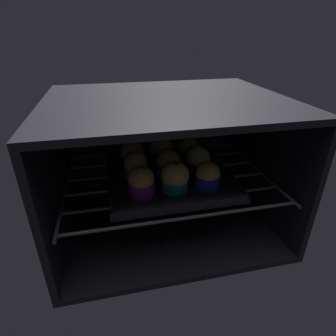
% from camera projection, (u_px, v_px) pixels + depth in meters
% --- Properties ---
extents(oven_cavity, '(0.59, 0.47, 0.37)m').
position_uv_depth(oven_cavity, '(164.00, 160.00, 0.79)').
color(oven_cavity, black).
rests_on(oven_cavity, ground).
extents(oven_rack, '(0.55, 0.42, 0.01)m').
position_uv_depth(oven_rack, '(167.00, 177.00, 0.77)').
color(oven_rack, '#51515B').
rests_on(oven_rack, oven_cavity).
extents(baking_tray, '(0.32, 0.32, 0.02)m').
position_uv_depth(baking_tray, '(168.00, 176.00, 0.75)').
color(baking_tray, black).
rests_on(baking_tray, oven_rack).
extents(muffin_row0_col0, '(0.06, 0.06, 0.07)m').
position_uv_depth(muffin_row0_col0, '(141.00, 182.00, 0.65)').
color(muffin_row0_col0, '#7A238C').
rests_on(muffin_row0_col0, baking_tray).
extents(muffin_row0_col1, '(0.07, 0.07, 0.07)m').
position_uv_depth(muffin_row0_col1, '(174.00, 178.00, 0.66)').
color(muffin_row0_col1, '#0C8C84').
rests_on(muffin_row0_col1, baking_tray).
extents(muffin_row0_col2, '(0.06, 0.06, 0.07)m').
position_uv_depth(muffin_row0_col2, '(208.00, 176.00, 0.68)').
color(muffin_row0_col2, '#1928B7').
rests_on(muffin_row0_col2, baking_tray).
extents(muffin_row1_col0, '(0.06, 0.06, 0.07)m').
position_uv_depth(muffin_row1_col0, '(136.00, 166.00, 0.72)').
color(muffin_row1_col0, '#0C8C84').
rests_on(muffin_row1_col0, baking_tray).
extents(muffin_row1_col1, '(0.06, 0.06, 0.07)m').
position_uv_depth(muffin_row1_col1, '(168.00, 164.00, 0.73)').
color(muffin_row1_col1, '#0C8C84').
rests_on(muffin_row1_col1, baking_tray).
extents(muffin_row1_col2, '(0.07, 0.07, 0.07)m').
position_uv_depth(muffin_row1_col2, '(198.00, 160.00, 0.75)').
color(muffin_row1_col2, '#1928B7').
rests_on(muffin_row1_col2, baking_tray).
extents(muffin_row2_col0, '(0.07, 0.07, 0.08)m').
position_uv_depth(muffin_row2_col0, '(133.00, 154.00, 0.79)').
color(muffin_row2_col0, '#1928B7').
rests_on(muffin_row2_col0, baking_tray).
extents(muffin_row2_col1, '(0.07, 0.07, 0.08)m').
position_uv_depth(muffin_row2_col1, '(163.00, 150.00, 0.81)').
color(muffin_row2_col1, '#1928B7').
rests_on(muffin_row2_col1, baking_tray).
extents(muffin_row2_col2, '(0.06, 0.06, 0.08)m').
position_uv_depth(muffin_row2_col2, '(189.00, 149.00, 0.82)').
color(muffin_row2_col2, '#0C8C84').
rests_on(muffin_row2_col2, baking_tray).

